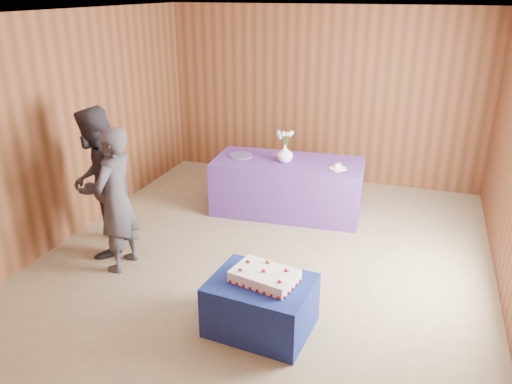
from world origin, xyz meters
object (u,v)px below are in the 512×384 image
at_px(sheet_cake, 264,276).
at_px(vase, 285,153).
at_px(guest_right, 98,183).
at_px(serving_table, 287,187).
at_px(cake_table, 261,305).
at_px(guest_left, 116,200).

xyz_separation_m(sheet_cake, vase, (-0.54, 2.52, 0.31)).
distance_m(sheet_cake, guest_right, 2.39).
xyz_separation_m(serving_table, vase, (-0.04, -0.04, 0.49)).
relative_size(cake_table, serving_table, 0.45).
xyz_separation_m(cake_table, vase, (-0.51, 2.54, 0.62)).
height_order(vase, guest_right, guest_right).
relative_size(vase, guest_right, 0.13).
bearing_deg(vase, guest_right, -134.24).
relative_size(sheet_cake, guest_left, 0.40).
bearing_deg(vase, serving_table, 49.61).
xyz_separation_m(sheet_cake, guest_left, (-1.85, 0.53, 0.26)).
height_order(serving_table, guest_left, guest_left).
relative_size(sheet_cake, vase, 2.82).
bearing_deg(guest_right, guest_left, 42.14).
bearing_deg(vase, cake_table, -78.60).
distance_m(vase, guest_right, 2.45).
bearing_deg(cake_table, guest_left, 168.39).
height_order(cake_table, sheet_cake, sheet_cake).
bearing_deg(guest_right, cake_table, 53.60).
xyz_separation_m(cake_table, guest_left, (-1.83, 0.55, 0.56)).
relative_size(cake_table, sheet_cake, 1.39).
bearing_deg(guest_left, sheet_cake, 74.27).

